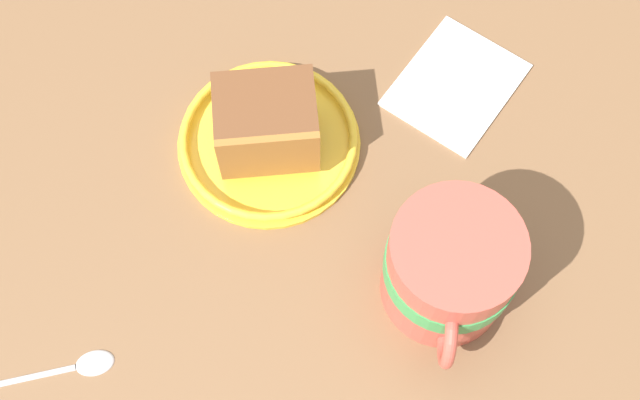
# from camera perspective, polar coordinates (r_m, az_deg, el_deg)

# --- Properties ---
(ground_plane) EXTENTS (1.27, 1.27, 0.02)m
(ground_plane) POSITION_cam_1_polar(r_m,az_deg,el_deg) (0.71, -2.58, -0.25)
(ground_plane) COLOR brown
(small_plate) EXTENTS (0.16, 0.16, 0.02)m
(small_plate) POSITION_cam_1_polar(r_m,az_deg,el_deg) (0.72, -3.48, 4.03)
(small_plate) COLOR yellow
(small_plate) RESTS_ON ground_plane
(cake_slice) EXTENTS (0.10, 0.10, 0.07)m
(cake_slice) POSITION_cam_1_polar(r_m,az_deg,el_deg) (0.69, -3.63, 5.14)
(cake_slice) COLOR #9E662D
(cake_slice) RESTS_ON small_plate
(tea_mug) EXTENTS (0.12, 0.10, 0.10)m
(tea_mug) POSITION_cam_1_polar(r_m,az_deg,el_deg) (0.63, 8.80, -4.58)
(tea_mug) COLOR #BF4C3F
(tea_mug) RESTS_ON ground_plane
(teaspoon) EXTENTS (0.09, 0.11, 0.01)m
(teaspoon) POSITION_cam_1_polar(r_m,az_deg,el_deg) (0.68, -16.91, -10.86)
(teaspoon) COLOR silver
(teaspoon) RESTS_ON ground_plane
(folded_napkin) EXTENTS (0.13, 0.11, 0.01)m
(folded_napkin) POSITION_cam_1_polar(r_m,az_deg,el_deg) (0.76, 9.19, 7.76)
(folded_napkin) COLOR white
(folded_napkin) RESTS_ON ground_plane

